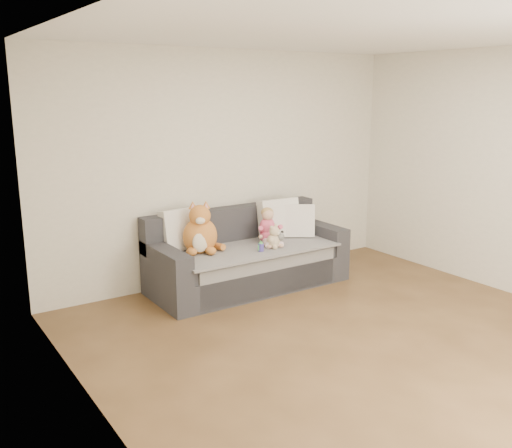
# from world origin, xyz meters

# --- Properties ---
(room_shell) EXTENTS (5.00, 5.00, 5.00)m
(room_shell) POSITION_xyz_m (0.00, 0.42, 1.30)
(room_shell) COLOR brown
(room_shell) RESTS_ON ground
(sofa) EXTENTS (2.20, 0.94, 0.85)m
(sofa) POSITION_xyz_m (-0.02, 2.06, 0.31)
(sofa) COLOR #252529
(sofa) RESTS_ON ground
(cushion_left) EXTENTS (0.50, 0.26, 0.46)m
(cushion_left) POSITION_xyz_m (-0.67, 2.31, 0.69)
(cushion_left) COLOR white
(cushion_left) RESTS_ON sofa
(cushion_right_back) EXTENTS (0.50, 0.25, 0.46)m
(cushion_right_back) POSITION_xyz_m (0.50, 2.16, 0.70)
(cushion_right_back) COLOR white
(cushion_right_back) RESTS_ON sofa
(cushion_right_front) EXTENTS (0.45, 0.39, 0.40)m
(cushion_right_front) POSITION_xyz_m (0.67, 2.06, 0.66)
(cushion_right_front) COLOR white
(cushion_right_front) RESTS_ON sofa
(toddler) EXTENTS (0.28, 0.41, 0.40)m
(toddler) POSITION_xyz_m (0.24, 2.01, 0.64)
(toddler) COLOR #E7518C
(toddler) RESTS_ON sofa
(plush_cat) EXTENTS (0.44, 0.40, 0.58)m
(plush_cat) POSITION_xyz_m (-0.57, 2.09, 0.68)
(plush_cat) COLOR orange
(plush_cat) RESTS_ON sofa
(teddy_bear) EXTENTS (0.20, 0.16, 0.26)m
(teddy_bear) POSITION_xyz_m (0.18, 1.80, 0.58)
(teddy_bear) COLOR #CCB08D
(teddy_bear) RESTS_ON sofa
(plush_cow) EXTENTS (0.15, 0.23, 0.19)m
(plush_cow) POSITION_xyz_m (0.25, 1.84, 0.55)
(plush_cow) COLOR white
(plush_cow) RESTS_ON sofa
(sippy_cup) EXTENTS (0.10, 0.08, 0.11)m
(sippy_cup) POSITION_xyz_m (-0.03, 1.76, 0.53)
(sippy_cup) COLOR #483BA1
(sippy_cup) RESTS_ON sofa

